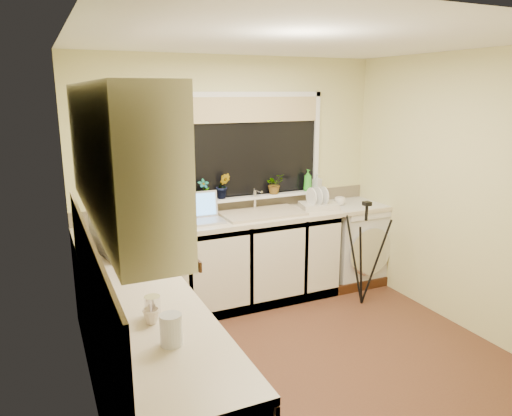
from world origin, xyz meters
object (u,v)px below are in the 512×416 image
object	(u,v)px
washing_machine	(352,242)
cup_left	(151,316)
kettle	(148,257)
plant_d	(274,184)
dish_rack	(319,206)
soap_bottle_clear	(317,182)
microwave	(122,234)
tripod	(364,254)
plant_b	(223,186)
plant_a	(204,190)
cup_back	(340,201)
soap_bottle_green	(308,180)
laptop	(202,213)
steel_jar	(153,307)
glass_jug	(171,330)

from	to	relation	value
washing_machine	cup_left	size ratio (longest dim) A/B	10.22
kettle	plant_d	world-z (taller)	plant_d
dish_rack	soap_bottle_clear	distance (m)	0.33
kettle	microwave	world-z (taller)	microwave
tripod	plant_d	distance (m)	1.17
microwave	soap_bottle_clear	xyz separation A→B (m)	(2.24, 0.80, 0.10)
plant_b	cup_left	bearing A→B (deg)	-120.14
kettle	plant_a	world-z (taller)	plant_a
cup_back	tripod	bearing A→B (deg)	-97.03
washing_machine	kettle	size ratio (longest dim) A/B	4.77
plant_d	plant_a	bearing A→B (deg)	-178.49
kettle	plant_b	xyz separation A→B (m)	(1.04, 1.28, 0.19)
plant_a	plant_d	size ratio (longest dim) A/B	1.04
microwave	plant_b	bearing A→B (deg)	-66.70
dish_rack	soap_bottle_green	distance (m)	0.32
plant_b	cup_left	xyz separation A→B (m)	(-1.20, -2.07, -0.24)
tripod	plant_a	bearing A→B (deg)	171.29
laptop	cup_back	world-z (taller)	laptop
soap_bottle_green	washing_machine	bearing A→B (deg)	-18.56
steel_jar	cup_back	world-z (taller)	steel_jar
dish_rack	steel_jar	xyz separation A→B (m)	(-2.16, -1.76, 0.03)
dish_rack	plant_b	bearing A→B (deg)	179.99
soap_bottle_green	cup_back	size ratio (longest dim) A/B	2.05
laptop	plant_b	bearing A→B (deg)	35.30
glass_jug	cup_left	distance (m)	0.27
washing_machine	steel_jar	size ratio (longest dim) A/B	7.49
dish_rack	laptop	bearing A→B (deg)	-168.10
plant_d	washing_machine	bearing A→B (deg)	-11.46
washing_machine	laptop	bearing A→B (deg)	-179.67
washing_machine	cup_back	bearing A→B (deg)	-173.43
glass_jug	dish_rack	bearing A→B (deg)	44.31
laptop	washing_machine	bearing A→B (deg)	1.09
plant_a	cup_back	distance (m)	1.51
washing_machine	soap_bottle_green	world-z (taller)	soap_bottle_green
tripod	plant_a	distance (m)	1.71
tripod	soap_bottle_clear	xyz separation A→B (m)	(-0.10, 0.76, 0.61)
kettle	cup_back	world-z (taller)	kettle
laptop	cup_left	world-z (taller)	laptop
plant_d	cup_back	distance (m)	0.75
plant_b	cup_back	size ratio (longest dim) A/B	2.28
tripod	cup_back	xyz separation A→B (m)	(0.07, 0.56, 0.41)
plant_a	plant_b	distance (m)	0.22
dish_rack	plant_d	world-z (taller)	plant_d
glass_jug	plant_a	xyz separation A→B (m)	(0.95, 2.30, 0.18)
microwave	plant_d	size ratio (longest dim) A/B	2.40
washing_machine	cup_left	distance (m)	3.31
dish_rack	tripod	xyz separation A→B (m)	(0.21, -0.54, -0.40)
tripod	dish_rack	bearing A→B (deg)	130.54
kettle	cup_left	distance (m)	0.81
microwave	dish_rack	bearing A→B (deg)	-87.05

